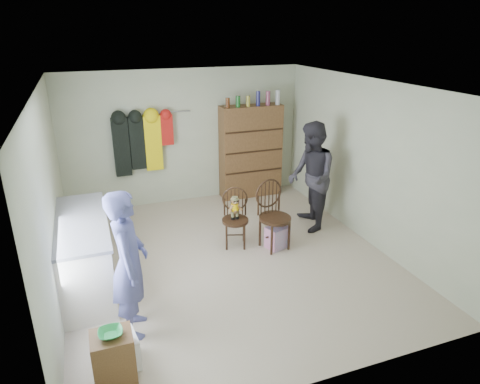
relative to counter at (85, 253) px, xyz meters
name	(u,v)px	position (x,y,z in m)	size (l,w,h in m)	color
ground_plane	(229,259)	(1.95, 0.00, -0.47)	(5.00, 5.00, 0.00)	#C1B39C
room_walls	(216,146)	(1.95, 0.53, 1.11)	(5.00, 5.00, 5.00)	beige
counter	(85,253)	(0.00, 0.00, 0.00)	(0.64, 1.86, 0.94)	silver
stool	(114,359)	(0.18, -1.83, -0.20)	(0.38, 0.33, 0.55)	brown
bowl	(110,333)	(0.18, -1.83, 0.10)	(0.22, 0.22, 0.05)	green
plastic_tub	(119,352)	(0.24, -1.62, -0.30)	(0.36, 0.34, 0.34)	white
chair_front	(235,213)	(2.19, 0.40, 0.06)	(0.51, 0.51, 0.92)	#3B2314
chair_far	(273,212)	(2.71, 0.15, 0.10)	(0.55, 0.55, 1.07)	#3B2314
striped_bag	(277,237)	(2.77, 0.09, -0.30)	(0.32, 0.25, 0.34)	pink
person_left	(129,264)	(0.46, -1.10, 0.37)	(0.61, 0.40, 1.68)	#515495
person_right	(311,177)	(3.56, 0.54, 0.43)	(0.88, 0.68, 1.80)	#2D2B33
dresser	(251,151)	(3.20, 2.30, 0.44)	(1.20, 0.39, 2.08)	brown
coat_rack	(141,143)	(1.12, 2.38, 0.78)	(1.42, 0.12, 1.09)	#99999E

